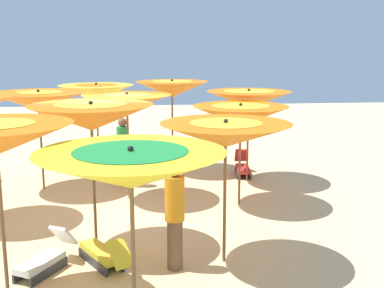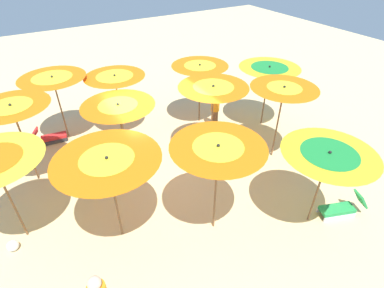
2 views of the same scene
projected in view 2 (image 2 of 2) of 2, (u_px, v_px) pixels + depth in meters
ground at (164, 168)px, 9.42m from camera, size 37.45×37.45×0.04m
beach_umbrella_0 at (328, 159)px, 6.57m from camera, size 2.09×2.09×2.19m
beach_umbrella_1 at (283, 94)px, 8.65m from camera, size 1.95×1.95×2.47m
beach_umbrella_2 at (269, 73)px, 10.39m from camera, size 2.11×2.11×2.31m
beach_umbrella_3 at (218, 153)px, 6.22m from camera, size 2.04×2.04×2.52m
beach_umbrella_4 at (213, 93)px, 8.64m from camera, size 2.04×2.04×2.50m
beach_umbrella_5 at (200, 70)px, 10.56m from camera, size 2.01×2.01×2.29m
beach_umbrella_6 at (108, 166)px, 6.12m from camera, size 2.22×2.22×2.39m
beach_umbrella_7 at (119, 110)px, 7.93m from camera, size 1.95×1.95×2.40m
beach_umbrella_8 at (115, 82)px, 10.02m from camera, size 2.02×2.02×2.21m
beach_umbrella_10 at (13, 113)px, 7.70m from camera, size 1.94×1.94×2.51m
beach_umbrella_11 at (54, 83)px, 9.58m from camera, size 2.09×2.09×2.34m
lounger_0 at (50, 137)px, 10.43m from camera, size 0.48×1.23×0.64m
lounger_1 at (227, 140)px, 10.29m from camera, size 0.94×1.31×0.57m
lounger_2 at (341, 208)px, 7.74m from camera, size 0.74×1.24×0.69m
lounger_3 at (246, 152)px, 9.72m from camera, size 0.85×1.17×0.60m
beachgoer_0 at (215, 108)px, 10.75m from camera, size 0.30×0.30×1.68m
beachgoer_1 at (91, 164)px, 8.15m from camera, size 0.30×0.30×1.68m
beach_ball at (13, 246)px, 6.91m from camera, size 0.26×0.26×0.26m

